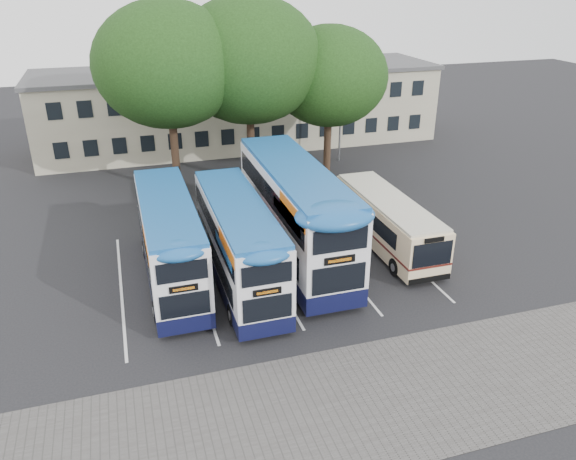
{
  "coord_description": "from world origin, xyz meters",
  "views": [
    {
      "loc": [
        -9.98,
        -18.41,
        13.34
      ],
      "look_at": [
        -2.74,
        5.0,
        1.94
      ],
      "focal_mm": 35.0,
      "sensor_mm": 36.0,
      "label": 1
    }
  ],
  "objects_px": {
    "tree_mid": "(249,60)",
    "bus_dd_mid": "(239,240)",
    "lamp_post": "(342,94)",
    "bus_single": "(387,219)",
    "tree_left": "(167,65)",
    "bus_dd_left": "(170,238)",
    "tree_right": "(329,76)",
    "bus_dd_right": "(295,209)"
  },
  "relations": [
    {
      "from": "lamp_post",
      "to": "tree_left",
      "type": "distance_m",
      "value": 13.49
    },
    {
      "from": "tree_left",
      "to": "tree_mid",
      "type": "xyz_separation_m",
      "value": [
        5.12,
        0.65,
        -0.04
      ]
    },
    {
      "from": "tree_left",
      "to": "bus_dd_right",
      "type": "xyz_separation_m",
      "value": [
        4.53,
        -10.84,
        -5.53
      ]
    },
    {
      "from": "bus_dd_right",
      "to": "tree_mid",
      "type": "bearing_deg",
      "value": 87.06
    },
    {
      "from": "bus_single",
      "to": "bus_dd_left",
      "type": "bearing_deg",
      "value": -177.69
    },
    {
      "from": "bus_dd_mid",
      "to": "bus_single",
      "type": "xyz_separation_m",
      "value": [
        8.25,
        1.61,
        -0.72
      ]
    },
    {
      "from": "tree_left",
      "to": "tree_mid",
      "type": "height_order",
      "value": "tree_mid"
    },
    {
      "from": "bus_dd_left",
      "to": "bus_single",
      "type": "distance_m",
      "value": 11.25
    },
    {
      "from": "lamp_post",
      "to": "bus_single",
      "type": "xyz_separation_m",
      "value": [
        -3.13,
        -14.33,
        -3.57
      ]
    },
    {
      "from": "tree_left",
      "to": "bus_dd_right",
      "type": "relative_size",
      "value": 1.03
    },
    {
      "from": "bus_dd_mid",
      "to": "lamp_post",
      "type": "bearing_deg",
      "value": 54.49
    },
    {
      "from": "lamp_post",
      "to": "tree_mid",
      "type": "distance_m",
      "value": 8.61
    },
    {
      "from": "lamp_post",
      "to": "bus_single",
      "type": "distance_m",
      "value": 15.1
    },
    {
      "from": "tree_mid",
      "to": "bus_dd_mid",
      "type": "distance_m",
      "value": 14.96
    },
    {
      "from": "bus_single",
      "to": "tree_right",
      "type": "bearing_deg",
      "value": 84.97
    },
    {
      "from": "tree_left",
      "to": "bus_dd_left",
      "type": "bearing_deg",
      "value": -98.32
    },
    {
      "from": "lamp_post",
      "to": "bus_single",
      "type": "height_order",
      "value": "lamp_post"
    },
    {
      "from": "tree_mid",
      "to": "bus_dd_mid",
      "type": "height_order",
      "value": "tree_mid"
    },
    {
      "from": "bus_dd_mid",
      "to": "tree_right",
      "type": "bearing_deg",
      "value": 54.66
    },
    {
      "from": "bus_dd_left",
      "to": "tree_left",
      "type": "bearing_deg",
      "value": 81.68
    },
    {
      "from": "bus_dd_left",
      "to": "bus_dd_right",
      "type": "distance_m",
      "value": 6.24
    },
    {
      "from": "tree_right",
      "to": "bus_single",
      "type": "distance_m",
      "value": 12.69
    },
    {
      "from": "tree_left",
      "to": "bus_dd_left",
      "type": "distance_m",
      "value": 12.97
    },
    {
      "from": "tree_mid",
      "to": "bus_dd_right",
      "type": "distance_m",
      "value": 12.74
    },
    {
      "from": "lamp_post",
      "to": "tree_mid",
      "type": "bearing_deg",
      "value": -160.02
    },
    {
      "from": "bus_dd_mid",
      "to": "bus_dd_right",
      "type": "xyz_separation_m",
      "value": [
        3.23,
        1.71,
        0.42
      ]
    },
    {
      "from": "bus_dd_right",
      "to": "bus_single",
      "type": "relative_size",
      "value": 1.29
    },
    {
      "from": "tree_mid",
      "to": "bus_dd_left",
      "type": "height_order",
      "value": "tree_mid"
    },
    {
      "from": "tree_left",
      "to": "tree_mid",
      "type": "bearing_deg",
      "value": 7.2
    },
    {
      "from": "tree_left",
      "to": "bus_dd_mid",
      "type": "relative_size",
      "value": 1.23
    },
    {
      "from": "tree_right",
      "to": "bus_dd_mid",
      "type": "bearing_deg",
      "value": -125.34
    },
    {
      "from": "tree_mid",
      "to": "bus_single",
      "type": "xyz_separation_m",
      "value": [
        4.43,
        -11.59,
        -6.64
      ]
    },
    {
      "from": "tree_right",
      "to": "lamp_post",
      "type": "bearing_deg",
      "value": 53.72
    },
    {
      "from": "bus_dd_mid",
      "to": "bus_dd_right",
      "type": "bearing_deg",
      "value": 27.97
    },
    {
      "from": "bus_single",
      "to": "lamp_post",
      "type": "bearing_deg",
      "value": 77.68
    },
    {
      "from": "tree_right",
      "to": "bus_single",
      "type": "xyz_separation_m",
      "value": [
        -1.01,
        -11.44,
        -5.39
      ]
    },
    {
      "from": "lamp_post",
      "to": "bus_dd_mid",
      "type": "distance_m",
      "value": 19.79
    },
    {
      "from": "tree_left",
      "to": "bus_dd_mid",
      "type": "bearing_deg",
      "value": -84.08
    },
    {
      "from": "tree_right",
      "to": "bus_dd_mid",
      "type": "distance_m",
      "value": 16.67
    },
    {
      "from": "tree_mid",
      "to": "tree_right",
      "type": "relative_size",
      "value": 1.19
    },
    {
      "from": "tree_right",
      "to": "tree_mid",
      "type": "bearing_deg",
      "value": 178.46
    },
    {
      "from": "lamp_post",
      "to": "bus_dd_left",
      "type": "distance_m",
      "value": 20.8
    }
  ]
}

